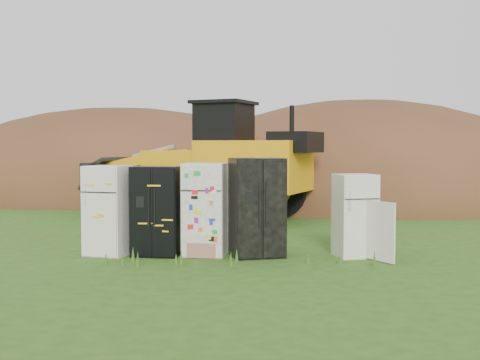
{
  "coord_description": "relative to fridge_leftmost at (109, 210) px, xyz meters",
  "views": [
    {
      "loc": [
        0.63,
        -11.94,
        2.22
      ],
      "look_at": [
        0.09,
        2.0,
        1.4
      ],
      "focal_mm": 45.0,
      "sensor_mm": 36.0,
      "label": 1
    }
  ],
  "objects": [
    {
      "name": "dirt_mound_back",
      "position": [
        1.44,
        18.89,
        -0.9
      ],
      "size": [
        16.85,
        11.23,
        5.82
      ],
      "primitive_type": "ellipsoid",
      "color": "#472C17",
      "rests_on": "ground"
    },
    {
      "name": "fridge_sticker",
      "position": [
        1.95,
        0.04,
        0.03
      ],
      "size": [
        0.9,
        0.84,
        1.85
      ],
      "primitive_type": null,
      "rotation": [
        0.0,
        0.0,
        -0.1
      ],
      "color": "white",
      "rests_on": "ground"
    },
    {
      "name": "fridge_black_side",
      "position": [
        0.99,
        0.0,
        -0.01
      ],
      "size": [
        1.0,
        0.82,
        1.79
      ],
      "primitive_type": null,
      "rotation": [
        0.0,
        0.0,
        -0.09
      ],
      "color": "black",
      "rests_on": "ground"
    },
    {
      "name": "fridge_leftmost",
      "position": [
        0.0,
        0.0,
        0.0
      ],
      "size": [
        0.95,
        0.93,
        1.8
      ],
      "primitive_type": null,
      "rotation": [
        0.0,
        0.0,
        -0.24
      ],
      "color": "white",
      "rests_on": "ground"
    },
    {
      "name": "fridge_open_door",
      "position": [
        4.94,
        0.02,
        -0.08
      ],
      "size": [
        0.89,
        0.85,
        1.64
      ],
      "primitive_type": null,
      "rotation": [
        0.0,
        0.0,
        0.25
      ],
      "color": "white",
      "rests_on": "ground"
    },
    {
      "name": "dirt_mound_left",
      "position": [
        -3.28,
        14.66,
        -0.9
      ],
      "size": [
        17.53,
        13.15,
        7.74
      ],
      "primitive_type": "ellipsoid",
      "color": "#472C17",
      "rests_on": "ground"
    },
    {
      "name": "wheel_loader",
      "position": [
        1.12,
        6.43,
        0.86
      ],
      "size": [
        7.86,
        5.44,
        3.52
      ],
      "primitive_type": null,
      "rotation": [
        0.0,
        0.0,
        -0.38
      ],
      "color": "orange",
      "rests_on": "ground"
    },
    {
      "name": "fridge_dark_mid",
      "position": [
        2.99,
        -0.04,
        0.08
      ],
      "size": [
        1.18,
        1.05,
        1.96
      ],
      "primitive_type": null,
      "rotation": [
        0.0,
        0.0,
        0.26
      ],
      "color": "black",
      "rests_on": "ground"
    },
    {
      "name": "dirt_mound_right",
      "position": [
        6.94,
        11.67,
        -0.9
      ],
      "size": [
        15.89,
        11.65,
        7.93
      ],
      "primitive_type": "ellipsoid",
      "color": "#472C17",
      "rests_on": "ground"
    },
    {
      "name": "ground",
      "position": [
        2.49,
        -0.0,
        -0.9
      ],
      "size": [
        120.0,
        120.0,
        0.0
      ],
      "primitive_type": "plane",
      "color": "#264D14",
      "rests_on": "ground"
    }
  ]
}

